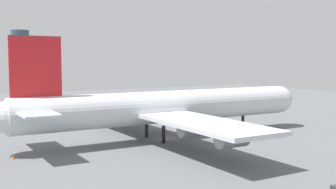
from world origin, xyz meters
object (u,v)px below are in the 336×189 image
safety_cone_nose (277,125)px  cargo_loader (138,111)px  cargo_airplane (167,107)px  safety_cone_tail (13,157)px  control_tower (21,53)px

safety_cone_nose → cargo_loader: bearing=118.8°
cargo_airplane → safety_cone_tail: cargo_airplane is taller
safety_cone_nose → safety_cone_tail: bearing=-177.8°
safety_cone_nose → safety_cone_tail: size_ratio=0.74×
cargo_airplane → safety_cone_nose: 31.61m
safety_cone_nose → control_tower: bearing=100.7°
cargo_airplane → cargo_loader: 37.77m
cargo_airplane → safety_cone_tail: size_ratio=87.95×
safety_cone_tail → safety_cone_nose: bearing=2.2°
control_tower → safety_cone_tail: bearing=-101.7°
cargo_loader → safety_cone_tail: cargo_loader is taller
cargo_airplane → cargo_loader: cargo_airplane is taller
safety_cone_tail → control_tower: control_tower is taller
cargo_loader → safety_cone_nose: bearing=-61.2°
safety_cone_tail → control_tower: bearing=78.3°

